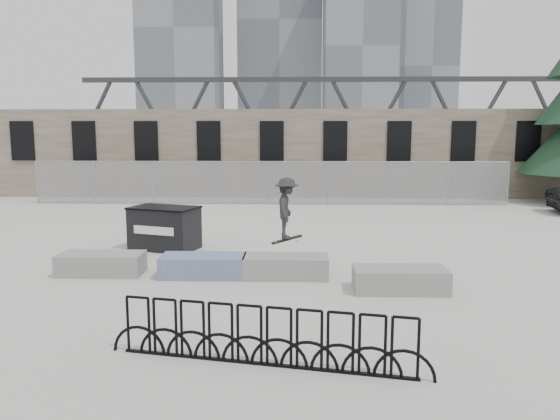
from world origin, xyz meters
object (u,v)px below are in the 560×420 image
Objects in this scene: planter_far_left at (101,263)px; bike_rack at (264,337)px; planter_center_left at (203,265)px; skateboarder at (287,208)px; planter_center_right at (286,265)px; dumpster at (165,228)px; planter_offset at (400,279)px.

bike_rack is (4.24, -5.05, 0.16)m from planter_far_left.
skateboarder reaches higher than planter_center_left.
bike_rack is at bearing -179.53° from skateboarder.
planter_center_left is 2.55m from skateboarder.
planter_center_right is 0.41× the size of bike_rack.
planter_center_right is at bearing 87.43° from bike_rack.
dumpster reaches higher than planter_center_right.
planter_far_left and planter_center_right have the same top height.
dumpster is at bearing 118.89° from planter_center_left.
planter_center_left is (2.50, -0.13, 0.00)m from planter_far_left.
skateboarder is at bearing 138.98° from planter_offset.
planter_far_left is 4.73m from skateboarder.
planter_offset is (4.46, -1.08, 0.00)m from planter_center_left.
planter_center_right and planter_offset have the same top height.
dumpster is (0.87, 2.83, 0.35)m from planter_far_left.
planter_far_left and planter_offset have the same top height.
planter_center_right is 1.17× the size of skateboarder.
planter_center_left is 1.00× the size of planter_center_right.
bike_rack is at bearing -49.99° from planter_far_left.
bike_rack is (3.37, -7.88, -0.19)m from dumpster.
planter_far_left is at bearing -88.48° from dumpster.
planter_center_left is at bearing 179.99° from planter_center_right.
dumpster is at bearing 146.42° from planter_offset.
planter_far_left is at bearing 170.13° from planter_offset.
bike_rack reaches higher than planter_offset.
skateboarder is at bearing 12.09° from planter_far_left.
dumpster reaches higher than planter_center_left.
bike_rack is at bearing -92.57° from planter_center_right.
planter_far_left is 2.51m from planter_center_left.
planter_center_right is 1.00× the size of planter_offset.
planter_offset is at bearing -13.67° from planter_center_left.
planter_center_left is 0.41× the size of bike_rack.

